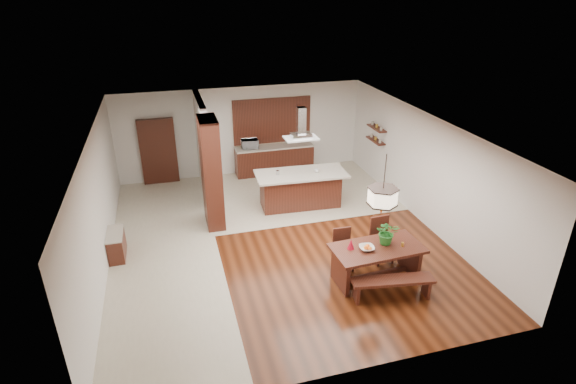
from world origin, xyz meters
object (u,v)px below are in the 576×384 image
object	(u,v)px
pendant_lantern	(384,185)
microwave	(250,144)
dining_bench	(392,288)
island_cup	(316,171)
dining_chair_left	(344,250)
kitchen_island	(300,189)
dining_chair_right	(383,241)
range_hood	(301,123)
dining_table	(377,256)
hallway_console	(117,245)
foliage_plant	(387,233)
fruit_bowl	(367,248)

from	to	relation	value
pendant_lantern	microwave	world-z (taller)	pendant_lantern
dining_bench	island_cup	world-z (taller)	island_cup
dining_chair_left	kitchen_island	distance (m)	3.25
dining_chair_right	microwave	size ratio (longest dim) A/B	1.98
range_hood	dining_chair_right	bearing A→B (deg)	-72.92
dining_chair_right	microwave	bearing A→B (deg)	105.30
dining_table	range_hood	xyz separation A→B (m)	(-0.53, 3.82, 1.87)
dining_chair_right	pendant_lantern	bearing A→B (deg)	-129.25
dining_chair_left	island_cup	world-z (taller)	island_cup
island_cup	dining_bench	bearing A→B (deg)	-88.17
dining_chair_left	kitchen_island	xyz separation A→B (m)	(-0.02, 3.25, 0.07)
hallway_console	pendant_lantern	size ratio (longest dim) A/B	0.67
pendant_lantern	foliage_plant	xyz separation A→B (m)	(0.24, 0.09, -1.17)
dining_chair_right	range_hood	distance (m)	3.87
dining_table	foliage_plant	bearing A→B (deg)	19.72
dining_chair_left	pendant_lantern	distance (m)	1.93
dining_bench	dining_chair_right	world-z (taller)	dining_chair_right
pendant_lantern	foliage_plant	distance (m)	1.20
range_hood	microwave	distance (m)	3.11
hallway_console	kitchen_island	distance (m)	5.11
foliage_plant	range_hood	distance (m)	4.06
pendant_lantern	foliage_plant	world-z (taller)	pendant_lantern
microwave	foliage_plant	bearing A→B (deg)	-74.37
hallway_console	microwave	bearing A→B (deg)	45.11
dining_table	foliage_plant	world-z (taller)	foliage_plant
microwave	range_hood	bearing A→B (deg)	-70.00
island_cup	microwave	distance (m)	3.08
dining_bench	pendant_lantern	bearing A→B (deg)	92.81
hallway_console	island_cup	xyz separation A→B (m)	(5.34, 1.24, 0.79)
dining_bench	fruit_bowl	distance (m)	0.95
dining_chair_right	fruit_bowl	size ratio (longest dim) A/B	3.38
fruit_bowl	range_hood	xyz separation A→B (m)	(-0.27, 3.85, 1.62)
fruit_bowl	hallway_console	bearing A→B (deg)	154.53
pendant_lantern	kitchen_island	distance (m)	4.21
dining_bench	island_cup	distance (m)	4.47
dining_bench	dining_chair_left	world-z (taller)	dining_chair_left
hallway_console	dining_table	xyz separation A→B (m)	(5.45, -2.44, 0.28)
island_cup	pendant_lantern	bearing A→B (deg)	-88.36
dining_chair_right	foliage_plant	xyz separation A→B (m)	(-0.21, -0.53, 0.54)
dining_table	dining_chair_left	bearing A→B (deg)	132.10
dining_table	island_cup	bearing A→B (deg)	91.64
dining_bench	island_cup	bearing A→B (deg)	91.83
microwave	dining_chair_right	bearing A→B (deg)	-71.20
hallway_console	foliage_plant	bearing A→B (deg)	-22.49
hallway_console	pendant_lantern	distance (m)	6.27
fruit_bowl	kitchen_island	bearing A→B (deg)	93.96
dining_table	dining_bench	world-z (taller)	dining_table
foliage_plant	range_hood	size ratio (longest dim) A/B	0.59
hallway_console	dining_chair_right	bearing A→B (deg)	-17.21
dining_chair_right	fruit_bowl	distance (m)	1.01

